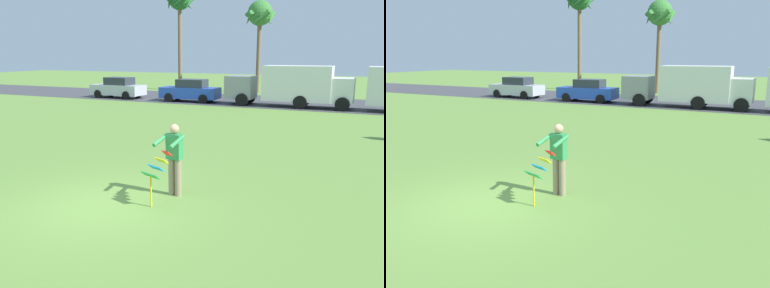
{
  "view_description": "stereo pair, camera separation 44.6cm",
  "coord_description": "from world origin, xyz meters",
  "views": [
    {
      "loc": [
        5.18,
        -6.64,
        3.29
      ],
      "look_at": [
        1.17,
        2.33,
        1.05
      ],
      "focal_mm": 36.64,
      "sensor_mm": 36.0,
      "label": 1
    },
    {
      "loc": [
        5.58,
        -6.45,
        3.29
      ],
      "look_at": [
        1.17,
        2.33,
        1.05
      ],
      "focal_mm": 36.64,
      "sensor_mm": 36.0,
      "label": 2
    }
  ],
  "objects": [
    {
      "name": "parked_truck_grey_van",
      "position": [
        0.24,
        19.0,
        1.41
      ],
      "size": [
        6.73,
        2.19,
        2.62
      ],
      "color": "gray",
      "rests_on": "ground"
    },
    {
      "name": "ground_plane",
      "position": [
        0.0,
        0.0,
        0.0
      ],
      "size": [
        120.0,
        120.0,
        0.0
      ],
      "primitive_type": "plane",
      "color": "olive"
    },
    {
      "name": "person_kite_flyer",
      "position": [
        1.17,
        1.31,
        0.95
      ],
      "size": [
        0.58,
        0.69,
        1.73
      ],
      "color": "gray",
      "rests_on": "ground"
    },
    {
      "name": "palm_tree_right_near",
      "position": [
        -3.72,
        27.37,
        6.42
      ],
      "size": [
        2.58,
        2.71,
        7.78
      ],
      "color": "brown",
      "rests_on": "ground"
    },
    {
      "name": "kite_held",
      "position": [
        1.08,
        0.59,
        0.82
      ],
      "size": [
        0.56,
        0.72,
        1.2
      ],
      "color": "red",
      "rests_on": "ground"
    },
    {
      "name": "parked_car_silver",
      "position": [
        -12.56,
        19.0,
        0.77
      ],
      "size": [
        4.24,
        1.92,
        1.6
      ],
      "color": "silver",
      "rests_on": "ground"
    },
    {
      "name": "palm_tree_left_near",
      "position": [
        -11.22,
        27.29,
        7.88
      ],
      "size": [
        2.58,
        2.71,
        9.37
      ],
      "color": "brown",
      "rests_on": "ground"
    },
    {
      "name": "parked_car_blue",
      "position": [
        -6.4,
        19.0,
        0.77
      ],
      "size": [
        4.26,
        1.95,
        1.6
      ],
      "color": "#2347B7",
      "rests_on": "ground"
    },
    {
      "name": "road_strip",
      "position": [
        0.0,
        21.4,
        0.01
      ],
      "size": [
        120.0,
        8.0,
        0.01
      ],
      "primitive_type": "cube",
      "color": "#424247",
      "rests_on": "ground"
    }
  ]
}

